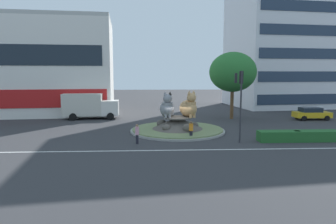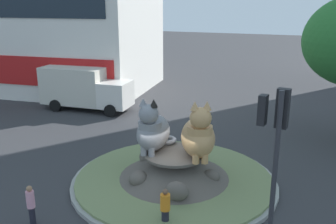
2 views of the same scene
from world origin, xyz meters
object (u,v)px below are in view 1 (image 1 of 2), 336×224
Objects in this scene: shophouse_block at (27,67)px; pedestrian_pink_shirt at (137,133)px; broadleaf_tree_behind_island at (233,72)px; cat_statue_grey at (167,108)px; hatchback_near_shophouse at (311,113)px; delivery_box_truck at (89,106)px; litter_bin at (297,136)px; pedestrian_orange_shirt at (191,130)px; cat_statue_calico at (189,107)px; traffic_light_mast at (240,91)px; office_tower at (289,26)px.

shophouse_block is 15.24× the size of pedestrian_pink_shirt.
broadleaf_tree_behind_island is (28.02, -6.35, -0.79)m from shophouse_block.
hatchback_near_shophouse is (18.41, 6.76, -1.59)m from cat_statue_grey.
delivery_box_truck is (-6.82, 14.01, 0.84)m from pedestrian_pink_shirt.
cat_statue_grey is at bearing 155.69° from litter_bin.
broadleaf_tree_behind_island reaches higher than delivery_box_truck.
delivery_box_truck reaches higher than pedestrian_orange_shirt.
broadleaf_tree_behind_island is at bearing 99.55° from litter_bin.
cat_statue_calico is at bearing -128.64° from broadleaf_tree_behind_island.
litter_bin is (8.91, -1.45, -0.36)m from pedestrian_orange_shirt.
pedestrian_pink_shirt is at bearing -55.20° from shophouse_block.
cat_statue_calico is 6.59m from traffic_light_mast.
broadleaf_tree_behind_island is (8.67, 8.16, 3.54)m from cat_statue_grey.
traffic_light_mast reaches higher than cat_statue_grey.
traffic_light_mast is 6.62× the size of litter_bin.
litter_bin is at bearing -123.06° from hatchback_near_shophouse.
cat_statue_calico is at bearing 86.58° from cat_statue_grey.
pedestrian_pink_shirt is (16.64, -19.64, -5.86)m from shophouse_block.
cat_statue_grey is 7.97m from traffic_light_mast.
litter_bin is (-7.54, -11.67, -0.36)m from hatchback_near_shophouse.
broadleaf_tree_behind_island is 14.35m from litter_bin.
broadleaf_tree_behind_island is at bearing -139.41° from office_tower.
pedestrian_pink_shirt is 0.23× the size of delivery_box_truck.
pedestrian_orange_shirt is at bearing 75.55° from traffic_light_mast.
shophouse_block is 43.42m from office_tower.
shophouse_block reaches higher than hatchback_near_shophouse.
shophouse_block is at bearing 61.78° from traffic_light_mast.
shophouse_block is 28.74m from broadleaf_tree_behind_island.
hatchback_near_shophouse is at bearing -36.80° from traffic_light_mast.
broadleaf_tree_behind_island is 9.40× the size of litter_bin.
hatchback_near_shophouse is (16.45, 10.22, -0.00)m from pedestrian_orange_shirt.
office_tower is at bearing 47.60° from broadleaf_tree_behind_island.
broadleaf_tree_behind_island reaches higher than cat_statue_calico.
office_tower reaches higher than litter_bin.
traffic_light_mast is at bearing -98.51° from pedestrian_pink_shirt.
broadleaf_tree_behind_island is at bearing 129.35° from cat_statue_grey.
office_tower is 18.09× the size of pedestrian_orange_shirt.
cat_statue_calico reaches higher than hatchback_near_shophouse.
pedestrian_pink_shirt is at bearing -67.44° from delivery_box_truck.
office_tower reaches higher than delivery_box_truck.
cat_statue_calico is 11.00m from broadleaf_tree_behind_island.
traffic_light_mast is at bearing -127.49° from office_tower.
pedestrian_orange_shirt reaches higher than hatchback_near_shophouse.
broadleaf_tree_behind_island reaches higher than cat_statue_grey.
office_tower reaches higher than traffic_light_mast.
shophouse_block is at bearing 107.50° from pedestrian_orange_shirt.
broadleaf_tree_behind_island is at bearing -48.73° from pedestrian_pink_shirt.
shophouse_block is at bearing 168.20° from hatchback_near_shophouse.
litter_bin is at bearing -80.45° from broadleaf_tree_behind_island.
delivery_box_truck is (-18.20, 0.72, -4.23)m from broadleaf_tree_behind_island.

